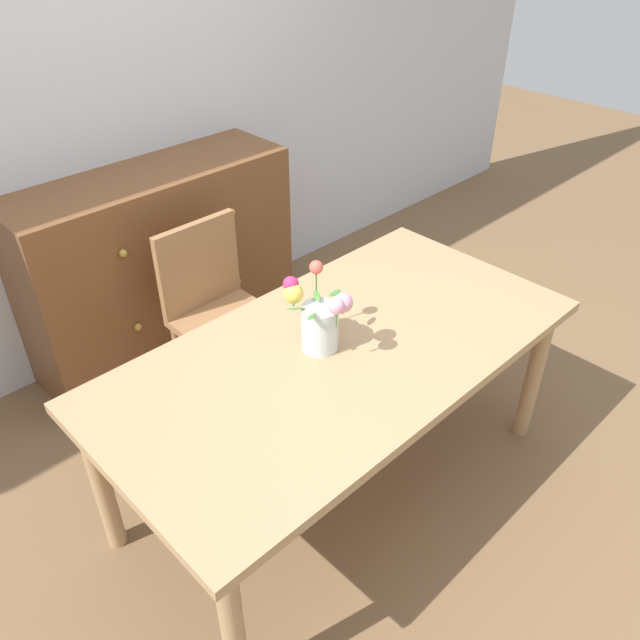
# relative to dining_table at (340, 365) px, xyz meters

# --- Properties ---
(ground_plane) EXTENTS (12.00, 12.00, 0.00)m
(ground_plane) POSITION_rel_dining_table_xyz_m (0.00, 0.00, -0.65)
(ground_plane) COLOR brown
(back_wall) EXTENTS (7.00, 0.10, 2.80)m
(back_wall) POSITION_rel_dining_table_xyz_m (0.00, 1.60, 0.75)
(back_wall) COLOR silver
(back_wall) RESTS_ON ground_plane
(dining_table) EXTENTS (1.83, 0.94, 0.73)m
(dining_table) POSITION_rel_dining_table_xyz_m (0.00, 0.00, 0.00)
(dining_table) COLOR tan
(dining_table) RESTS_ON ground_plane
(chair_far) EXTENTS (0.42, 0.42, 0.90)m
(chair_far) POSITION_rel_dining_table_xyz_m (0.02, 0.81, -0.13)
(chair_far) COLOR #9E7047
(chair_far) RESTS_ON ground_plane
(dresser) EXTENTS (1.40, 0.47, 1.00)m
(dresser) POSITION_rel_dining_table_xyz_m (0.05, 1.33, -0.15)
(dresser) COLOR brown
(dresser) RESTS_ON ground_plane
(flower_vase) EXTENTS (0.24, 0.27, 0.30)m
(flower_vase) POSITION_rel_dining_table_xyz_m (-0.05, 0.06, 0.21)
(flower_vase) COLOR silver
(flower_vase) RESTS_ON dining_table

